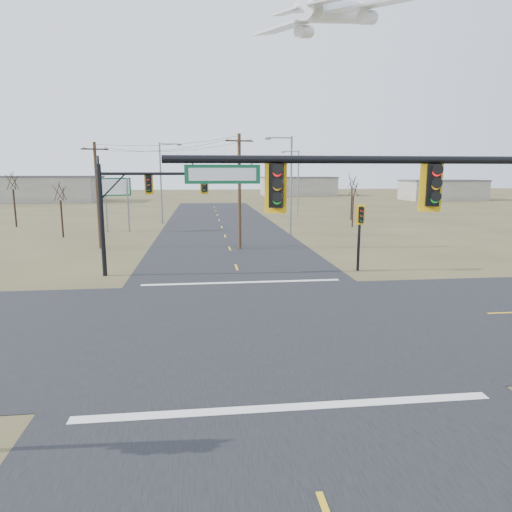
{
  "coord_description": "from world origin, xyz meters",
  "views": [
    {
      "loc": [
        -2.29,
        -19.25,
        6.6
      ],
      "look_at": [
        0.09,
        1.0,
        2.84
      ],
      "focal_mm": 32.0,
      "sensor_mm": 36.0,
      "label": 1
    }
  ],
  "objects_px": {
    "streetlight_c": "(163,179)",
    "bare_tree_d": "(352,181)",
    "utility_pole_near": "(239,190)",
    "pedestal_signal_ne": "(360,223)",
    "utility_pole_far": "(97,194)",
    "streetlight_a": "(289,181)",
    "mast_arm_near": "(445,218)",
    "bare_tree_a": "(60,191)",
    "bare_tree_c": "(354,188)",
    "mast_arm_far": "(149,196)",
    "streetlight_b": "(297,180)",
    "highway_sign": "(116,194)",
    "bare_tree_b": "(12,181)"
  },
  "relations": [
    {
      "from": "mast_arm_near",
      "to": "bare_tree_b",
      "type": "relative_size",
      "value": 1.55
    },
    {
      "from": "streetlight_b",
      "to": "utility_pole_near",
      "type": "bearing_deg",
      "value": -106.0
    },
    {
      "from": "mast_arm_far",
      "to": "pedestal_signal_ne",
      "type": "xyz_separation_m",
      "value": [
        13.8,
        -0.52,
        -1.84
      ]
    },
    {
      "from": "utility_pole_far",
      "to": "streetlight_b",
      "type": "relative_size",
      "value": 0.93
    },
    {
      "from": "mast_arm_near",
      "to": "highway_sign",
      "type": "xyz_separation_m",
      "value": [
        -15.61,
        41.31,
        -1.2
      ]
    },
    {
      "from": "utility_pole_far",
      "to": "highway_sign",
      "type": "xyz_separation_m",
      "value": [
        -0.46,
        11.47,
        -0.5
      ]
    },
    {
      "from": "mast_arm_near",
      "to": "utility_pole_far",
      "type": "xyz_separation_m",
      "value": [
        -15.15,
        29.84,
        -0.69
      ]
    },
    {
      "from": "streetlight_b",
      "to": "pedestal_signal_ne",
      "type": "bearing_deg",
      "value": -90.54
    },
    {
      "from": "highway_sign",
      "to": "bare_tree_c",
      "type": "relative_size",
      "value": 1.0
    },
    {
      "from": "bare_tree_b",
      "to": "utility_pole_near",
      "type": "bearing_deg",
      "value": -36.88
    },
    {
      "from": "pedestal_signal_ne",
      "to": "streetlight_b",
      "type": "distance_m",
      "value": 38.74
    },
    {
      "from": "mast_arm_far",
      "to": "bare_tree_a",
      "type": "xyz_separation_m",
      "value": [
        -10.9,
        18.71,
        -0.42
      ]
    },
    {
      "from": "mast_arm_far",
      "to": "bare_tree_a",
      "type": "relative_size",
      "value": 1.49
    },
    {
      "from": "streetlight_b",
      "to": "bare_tree_a",
      "type": "xyz_separation_m",
      "value": [
        -28.37,
        -19.27,
        -0.79
      ]
    },
    {
      "from": "bare_tree_c",
      "to": "pedestal_signal_ne",
      "type": "bearing_deg",
      "value": -107.53
    },
    {
      "from": "mast_arm_far",
      "to": "bare_tree_c",
      "type": "distance_m",
      "value": 32.34
    },
    {
      "from": "pedestal_signal_ne",
      "to": "utility_pole_far",
      "type": "distance_m",
      "value": 22.67
    },
    {
      "from": "utility_pole_far",
      "to": "bare_tree_c",
      "type": "bearing_deg",
      "value": 25.47
    },
    {
      "from": "mast_arm_far",
      "to": "streetlight_b",
      "type": "relative_size",
      "value": 0.9
    },
    {
      "from": "utility_pole_near",
      "to": "highway_sign",
      "type": "xyz_separation_m",
      "value": [
        -12.6,
        13.22,
        -0.82
      ]
    },
    {
      "from": "mast_arm_far",
      "to": "utility_pole_far",
      "type": "relative_size",
      "value": 0.97
    },
    {
      "from": "utility_pole_near",
      "to": "bare_tree_a",
      "type": "distance_m",
      "value": 19.79
    },
    {
      "from": "bare_tree_a",
      "to": "mast_arm_near",
      "type": "bearing_deg",
      "value": -61.32
    },
    {
      "from": "streetlight_a",
      "to": "utility_pole_far",
      "type": "bearing_deg",
      "value": -172.61
    },
    {
      "from": "bare_tree_d",
      "to": "bare_tree_c",
      "type": "bearing_deg",
      "value": -107.24
    },
    {
      "from": "utility_pole_near",
      "to": "bare_tree_c",
      "type": "bearing_deg",
      "value": 44.36
    },
    {
      "from": "pedestal_signal_ne",
      "to": "bare_tree_c",
      "type": "xyz_separation_m",
      "value": [
        7.77,
        24.6,
        1.4
      ]
    },
    {
      "from": "mast_arm_near",
      "to": "bare_tree_a",
      "type": "xyz_separation_m",
      "value": [
        -20.46,
        37.41,
        -0.73
      ]
    },
    {
      "from": "mast_arm_near",
      "to": "bare_tree_d",
      "type": "relative_size",
      "value": 1.63
    },
    {
      "from": "mast_arm_far",
      "to": "pedestal_signal_ne",
      "type": "height_order",
      "value": "mast_arm_far"
    },
    {
      "from": "utility_pole_far",
      "to": "streetlight_a",
      "type": "height_order",
      "value": "streetlight_a"
    },
    {
      "from": "pedestal_signal_ne",
      "to": "utility_pole_far",
      "type": "relative_size",
      "value": 0.5
    },
    {
      "from": "bare_tree_c",
      "to": "bare_tree_d",
      "type": "relative_size",
      "value": 0.9
    },
    {
      "from": "bare_tree_d",
      "to": "utility_pole_far",
      "type": "bearing_deg",
      "value": -144.59
    },
    {
      "from": "mast_arm_far",
      "to": "streetlight_c",
      "type": "relative_size",
      "value": 0.86
    },
    {
      "from": "mast_arm_far",
      "to": "bare_tree_b",
      "type": "relative_size",
      "value": 1.26
    },
    {
      "from": "highway_sign",
      "to": "bare_tree_a",
      "type": "height_order",
      "value": "highway_sign"
    },
    {
      "from": "mast_arm_far",
      "to": "utility_pole_near",
      "type": "height_order",
      "value": "utility_pole_near"
    },
    {
      "from": "utility_pole_far",
      "to": "bare_tree_d",
      "type": "relative_size",
      "value": 1.37
    },
    {
      "from": "utility_pole_near",
      "to": "pedestal_signal_ne",
      "type": "bearing_deg",
      "value": -53.82
    },
    {
      "from": "highway_sign",
      "to": "bare_tree_a",
      "type": "bearing_deg",
      "value": -158.8
    },
    {
      "from": "bare_tree_a",
      "to": "bare_tree_c",
      "type": "relative_size",
      "value": 1.0
    },
    {
      "from": "mast_arm_near",
      "to": "pedestal_signal_ne",
      "type": "distance_m",
      "value": 18.79
    },
    {
      "from": "streetlight_c",
      "to": "bare_tree_d",
      "type": "height_order",
      "value": "streetlight_c"
    },
    {
      "from": "utility_pole_near",
      "to": "streetlight_a",
      "type": "height_order",
      "value": "streetlight_a"
    },
    {
      "from": "mast_arm_near",
      "to": "streetlight_a",
      "type": "relative_size",
      "value": 1.06
    },
    {
      "from": "utility_pole_far",
      "to": "bare_tree_b",
      "type": "distance_m",
      "value": 22.3
    },
    {
      "from": "streetlight_b",
      "to": "bare_tree_d",
      "type": "distance_m",
      "value": 8.76
    },
    {
      "from": "bare_tree_b",
      "to": "bare_tree_a",
      "type": "bearing_deg",
      "value": -50.25
    },
    {
      "from": "streetlight_a",
      "to": "bare_tree_a",
      "type": "xyz_separation_m",
      "value": [
        -23.23,
        1.45,
        -1.04
      ]
    }
  ]
}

